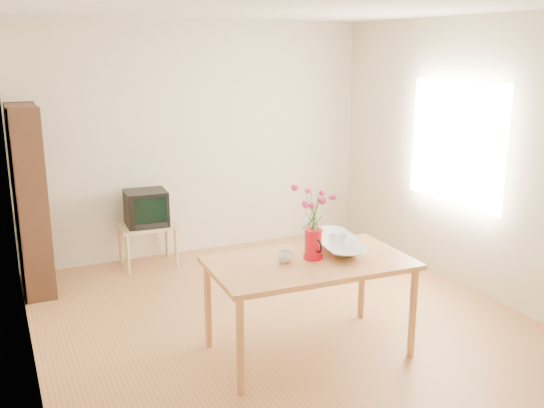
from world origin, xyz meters
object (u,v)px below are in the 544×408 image
mug (285,257)px  television (146,207)px  table (309,270)px  pitcher (313,245)px  bowl (339,221)px

mug → television: (-0.46, 2.43, -0.14)m
table → television: size_ratio=3.38×
pitcher → bowl: size_ratio=0.47×
pitcher → television: bearing=107.6°
table → pitcher: size_ratio=6.71×
television → mug: bearing=-75.3°
television → bowl: bearing=-63.1°
pitcher → table: bearing=-142.5°
mug → bowl: (0.52, 0.11, 0.19)m
bowl → table: bearing=-156.2°
television → pitcher: bearing=-70.1°
bowl → television: (-0.98, 2.32, -0.33)m
bowl → mug: bearing=-168.0°
table → pitcher: 0.19m
pitcher → bowl: bearing=23.2°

